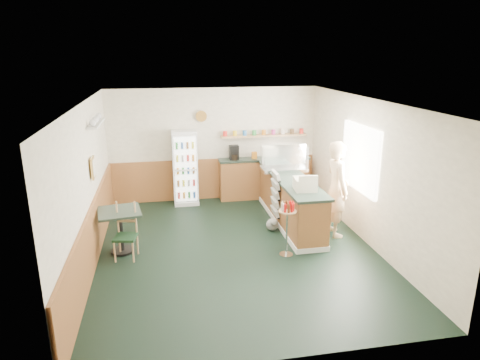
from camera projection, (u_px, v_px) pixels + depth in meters
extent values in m
plane|color=black|center=(236.00, 249.00, 7.88)|extent=(6.00, 6.00, 0.00)
cube|color=#F2E7CE|center=(214.00, 144.00, 10.33)|extent=(5.00, 0.02, 2.70)
cube|color=#F2E7CE|center=(86.00, 187.00, 7.05)|extent=(0.02, 6.00, 2.70)
cube|color=#F2E7CE|center=(369.00, 172.00, 7.93)|extent=(0.02, 6.00, 2.70)
cube|color=white|center=(236.00, 101.00, 7.10)|extent=(5.00, 6.00, 0.02)
cube|color=#A66835|center=(215.00, 179.00, 10.53)|extent=(4.98, 0.05, 1.00)
cube|color=#A66835|center=(94.00, 235.00, 7.31)|extent=(0.05, 5.98, 1.00)
cube|color=white|center=(360.00, 158.00, 8.15)|extent=(0.06, 1.45, 1.25)
cube|color=tan|center=(93.00, 168.00, 7.48)|extent=(0.03, 0.32, 0.38)
cube|color=white|center=(96.00, 123.00, 7.76)|extent=(0.18, 1.20, 0.03)
cylinder|color=olive|center=(201.00, 116.00, 10.01)|extent=(0.26, 0.04, 0.26)
cube|color=#A66835|center=(290.00, 201.00, 8.99)|extent=(0.60, 2.95, 0.95)
cube|color=white|center=(289.00, 220.00, 9.12)|extent=(0.64, 2.97, 0.10)
cube|color=#25332A|center=(291.00, 178.00, 8.85)|extent=(0.68, 3.01, 0.05)
cube|color=#A66835|center=(264.00, 179.00, 10.59)|extent=(2.20, 0.38, 0.95)
cube|color=#25332A|center=(264.00, 159.00, 10.45)|extent=(2.24, 0.42, 0.05)
cube|color=tan|center=(264.00, 136.00, 10.36)|extent=(2.10, 0.22, 0.04)
cube|color=black|center=(234.00, 152.00, 10.26)|extent=(0.22, 0.18, 0.34)
cylinder|color=#B2664C|center=(225.00, 134.00, 10.17)|extent=(0.10, 0.10, 0.12)
cylinder|color=#B2664C|center=(235.00, 133.00, 10.21)|extent=(0.10, 0.10, 0.12)
cylinder|color=#B2664C|center=(245.00, 133.00, 10.25)|extent=(0.10, 0.10, 0.12)
cylinder|color=#B2664C|center=(254.00, 133.00, 10.29)|extent=(0.10, 0.10, 0.12)
cylinder|color=#B2664C|center=(264.00, 132.00, 10.34)|extent=(0.10, 0.10, 0.12)
cylinder|color=#B2664C|center=(273.00, 132.00, 10.38)|extent=(0.10, 0.10, 0.12)
cylinder|color=#B2664C|center=(283.00, 132.00, 10.42)|extent=(0.10, 0.10, 0.12)
cylinder|color=#B2664C|center=(292.00, 131.00, 10.46)|extent=(0.10, 0.10, 0.12)
cylinder|color=#B2664C|center=(301.00, 131.00, 10.50)|extent=(0.10, 0.10, 0.12)
cube|color=white|center=(185.00, 167.00, 10.12)|extent=(0.58, 0.41, 1.75)
cube|color=white|center=(186.00, 169.00, 9.90)|extent=(0.48, 0.02, 1.55)
cube|color=silver|center=(186.00, 170.00, 9.83)|extent=(0.52, 0.02, 1.60)
cube|color=silver|center=(284.00, 169.00, 9.35)|extent=(0.98, 0.51, 0.07)
cube|color=silver|center=(284.00, 156.00, 9.27)|extent=(0.95, 0.49, 0.49)
cube|color=beige|center=(305.00, 184.00, 7.99)|extent=(0.43, 0.45, 0.23)
imported|color=tan|center=(337.00, 189.00, 8.29)|extent=(0.45, 0.63, 1.89)
cylinder|color=silver|center=(286.00, 254.00, 7.67)|extent=(0.25, 0.25, 0.02)
cylinder|color=silver|center=(287.00, 233.00, 7.55)|extent=(0.04, 0.04, 0.83)
cylinder|color=tan|center=(287.00, 211.00, 7.43)|extent=(0.32, 0.32, 0.02)
cylinder|color=red|center=(292.00, 206.00, 7.44)|extent=(0.04, 0.04, 0.14)
cylinder|color=red|center=(290.00, 205.00, 7.49)|extent=(0.04, 0.04, 0.14)
cylinder|color=red|center=(287.00, 205.00, 7.50)|extent=(0.04, 0.04, 0.14)
cylinder|color=red|center=(284.00, 205.00, 7.48)|extent=(0.04, 0.04, 0.14)
cylinder|color=red|center=(282.00, 206.00, 7.43)|extent=(0.04, 0.04, 0.14)
cylinder|color=red|center=(283.00, 208.00, 7.37)|extent=(0.04, 0.04, 0.14)
cylinder|color=red|center=(285.00, 208.00, 7.33)|extent=(0.04, 0.04, 0.14)
cylinder|color=red|center=(289.00, 209.00, 7.32)|extent=(0.04, 0.04, 0.14)
cylinder|color=red|center=(292.00, 208.00, 7.34)|extent=(0.04, 0.04, 0.14)
cylinder|color=red|center=(293.00, 207.00, 7.39)|extent=(0.04, 0.04, 0.14)
cube|color=black|center=(276.00, 214.00, 8.89)|extent=(0.05, 0.48, 0.03)
cube|color=silver|center=(275.00, 211.00, 8.87)|extent=(0.10, 0.43, 0.16)
cube|color=black|center=(276.00, 206.00, 8.84)|extent=(0.05, 0.48, 0.03)
cube|color=silver|center=(275.00, 203.00, 8.81)|extent=(0.10, 0.43, 0.16)
cube|color=black|center=(276.00, 197.00, 8.78)|extent=(0.05, 0.48, 0.03)
cube|color=silver|center=(275.00, 194.00, 8.76)|extent=(0.10, 0.43, 0.16)
cube|color=black|center=(276.00, 188.00, 8.72)|extent=(0.05, 0.48, 0.03)
cube|color=silver|center=(275.00, 184.00, 8.70)|extent=(0.10, 0.43, 0.16)
cube|color=black|center=(277.00, 178.00, 8.67)|extent=(0.05, 0.48, 0.03)
cube|color=silver|center=(276.00, 175.00, 8.64)|extent=(0.10, 0.43, 0.16)
cylinder|color=black|center=(123.00, 251.00, 7.79)|extent=(0.42, 0.42, 0.04)
cylinder|color=black|center=(121.00, 232.00, 7.68)|extent=(0.08, 0.08, 0.73)
cube|color=#25332A|center=(119.00, 212.00, 7.57)|extent=(0.82, 0.82, 0.04)
cube|color=#15311A|center=(125.00, 237.00, 7.44)|extent=(0.44, 0.44, 0.04)
cylinder|color=tan|center=(116.00, 253.00, 7.32)|extent=(0.03, 0.03, 0.39)
cylinder|color=tan|center=(135.00, 251.00, 7.38)|extent=(0.03, 0.03, 0.39)
cylinder|color=tan|center=(118.00, 245.00, 7.62)|extent=(0.03, 0.03, 0.39)
cylinder|color=tan|center=(136.00, 243.00, 7.68)|extent=(0.03, 0.03, 0.39)
cube|color=tan|center=(125.00, 218.00, 7.51)|extent=(0.34, 0.10, 0.60)
sphere|color=gray|center=(272.00, 225.00, 8.70)|extent=(0.25, 0.25, 0.25)
sphere|color=gray|center=(274.00, 222.00, 8.55)|extent=(0.15, 0.15, 0.15)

